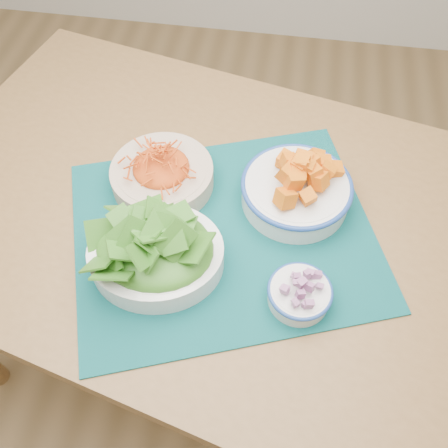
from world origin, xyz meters
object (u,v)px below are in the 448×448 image
Objects in this scene: squash_bowl at (297,185)px; lettuce_bowl at (155,249)px; placemat at (224,233)px; onion_bowl at (300,292)px; table at (205,230)px; carrot_bowl at (162,171)px.

lettuce_bowl is at bearing -141.63° from squash_bowl.
placemat is 0.16m from lettuce_bowl.
placemat is 0.21m from onion_bowl.
carrot_bowl is (-0.10, 0.04, 0.14)m from table.
carrot_bowl is (-0.15, 0.11, 0.04)m from placemat.
lettuce_bowl is (0.04, -0.20, 0.01)m from carrot_bowl.
carrot_bowl is 0.28m from squash_bowl.
lettuce_bowl reaches higher than onion_bowl.
lettuce_bowl reaches higher than table.
table is at bearing -168.27° from squash_bowl.
placemat is 0.19m from carrot_bowl.
lettuce_bowl reaches higher than carrot_bowl.
onion_bowl is (0.21, -0.19, 0.12)m from table.
table is 5.75× the size of carrot_bowl.
placemat is at bearing -142.15° from squash_bowl.
onion_bowl is at bearing -83.94° from squash_bowl.
placemat is 4.79× the size of onion_bowl.
carrot_bowl is at bearing 124.00° from placemat.
lettuce_bowl is (-0.11, -0.09, 0.05)m from placemat.
squash_bowl is 2.23× the size of onion_bowl.
placemat is (0.05, -0.07, 0.09)m from table.
squash_bowl reaches higher than carrot_bowl.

